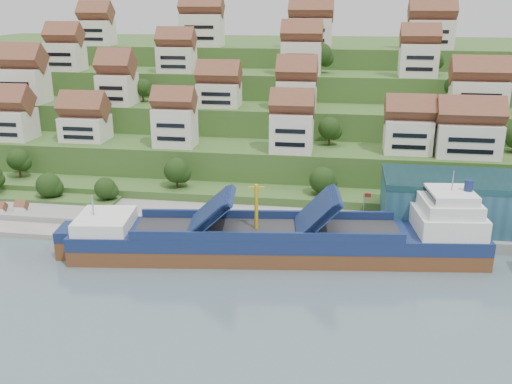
# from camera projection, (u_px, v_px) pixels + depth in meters

# --- Properties ---
(ground) EXTENTS (300.00, 300.00, 0.00)m
(ground) POSITION_uv_depth(u_px,v_px,m) (263.00, 258.00, 104.50)
(ground) COLOR slate
(ground) RESTS_ON ground
(quay) EXTENTS (180.00, 14.00, 2.20)m
(quay) POSITION_uv_depth(u_px,v_px,m) (371.00, 228.00, 115.34)
(quay) COLOR gray
(quay) RESTS_ON ground
(pebble_beach) EXTENTS (45.00, 20.00, 1.00)m
(pebble_beach) POSITION_uv_depth(u_px,v_px,m) (7.00, 215.00, 123.90)
(pebble_beach) COLOR gray
(pebble_beach) RESTS_ON ground
(hillside) EXTENTS (260.00, 128.00, 31.00)m
(hillside) POSITION_uv_depth(u_px,v_px,m) (305.00, 104.00, 198.10)
(hillside) COLOR #2D4C1E
(hillside) RESTS_ON ground
(hillside_village) EXTENTS (159.49, 60.57, 29.80)m
(hillside_village) POSITION_uv_depth(u_px,v_px,m) (284.00, 81.00, 153.16)
(hillside_village) COLOR silver
(hillside_village) RESTS_ON ground
(hillside_trees) EXTENTS (139.84, 60.27, 30.76)m
(hillside_trees) POSITION_uv_depth(u_px,v_px,m) (250.00, 128.00, 139.91)
(hillside_trees) COLOR #1E3913
(hillside_trees) RESTS_ON ground
(flagpole) EXTENTS (1.28, 0.16, 8.00)m
(flagpole) POSITION_uv_depth(u_px,v_px,m) (364.00, 210.00, 109.08)
(flagpole) COLOR gray
(flagpole) RESTS_ON quay
(cargo_ship) EXTENTS (75.52, 20.63, 16.52)m
(cargo_ship) POSITION_uv_depth(u_px,v_px,m) (289.00, 241.00, 104.27)
(cargo_ship) COLOR brown
(cargo_ship) RESTS_ON ground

